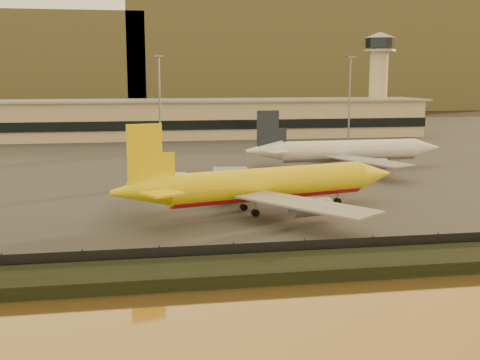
% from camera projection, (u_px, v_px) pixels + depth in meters
% --- Properties ---
extents(ground, '(900.00, 900.00, 0.00)m').
position_uv_depth(ground, '(263.00, 233.00, 79.41)').
color(ground, black).
rests_on(ground, ground).
extents(embankment, '(320.00, 7.00, 1.40)m').
position_uv_depth(embankment, '(296.00, 267.00, 62.78)').
color(embankment, black).
rests_on(embankment, ground).
extents(tarmac, '(320.00, 220.00, 0.20)m').
position_uv_depth(tarmac, '(194.00, 148.00, 171.63)').
color(tarmac, '#2D2D2D').
rests_on(tarmac, ground).
extents(perimeter_fence, '(300.00, 0.05, 2.20)m').
position_uv_depth(perimeter_fence, '(287.00, 251.00, 66.56)').
color(perimeter_fence, black).
rests_on(perimeter_fence, tarmac).
extents(terminal_building, '(202.00, 25.00, 12.60)m').
position_uv_depth(terminal_building, '(141.00, 120.00, 197.80)').
color(terminal_building, '#C7B48A').
rests_on(terminal_building, tarmac).
extents(control_tower, '(11.20, 11.20, 35.50)m').
position_uv_depth(control_tower, '(379.00, 73.00, 214.68)').
color(control_tower, '#C7B48A').
rests_on(control_tower, tarmac).
extents(apron_light_masts, '(152.20, 12.20, 25.40)m').
position_uv_depth(apron_light_masts, '(260.00, 95.00, 152.07)').
color(apron_light_masts, slate).
rests_on(apron_light_masts, tarmac).
extents(distant_hills, '(470.00, 160.00, 70.00)m').
position_uv_depth(distant_hills, '(127.00, 60.00, 400.69)').
color(distant_hills, brown).
rests_on(distant_hills, ground).
extents(dhl_cargo_jet, '(45.90, 44.04, 13.87)m').
position_uv_depth(dhl_cargo_jet, '(264.00, 185.00, 89.98)').
color(dhl_cargo_jet, yellow).
rests_on(dhl_cargo_jet, tarmac).
extents(white_narrowbody_jet, '(45.33, 44.26, 13.03)m').
position_uv_depth(white_narrowbody_jet, '(346.00, 151.00, 132.61)').
color(white_narrowbody_jet, silver).
rests_on(white_narrowbody_jet, tarmac).
extents(gse_vehicle_yellow, '(4.73, 3.35, 1.95)m').
position_uv_depth(gse_vehicle_yellow, '(265.00, 187.00, 105.63)').
color(gse_vehicle_yellow, yellow).
rests_on(gse_vehicle_yellow, tarmac).
extents(gse_vehicle_white, '(4.10, 1.87, 1.84)m').
position_uv_depth(gse_vehicle_white, '(175.00, 178.00, 115.68)').
color(gse_vehicle_white, silver).
rests_on(gse_vehicle_white, tarmac).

